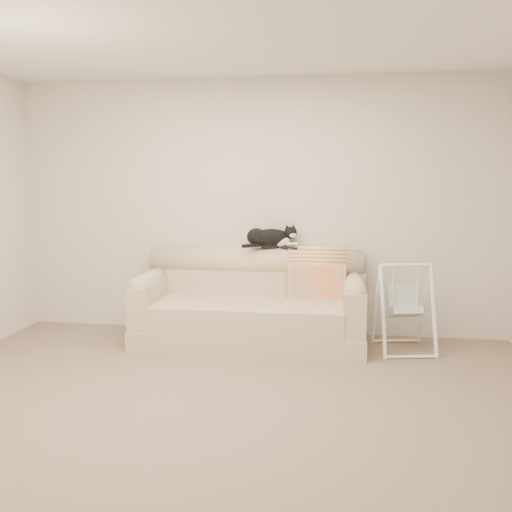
% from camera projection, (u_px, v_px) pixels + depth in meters
% --- Properties ---
extents(ground_plane, '(5.00, 5.00, 0.00)m').
position_uv_depth(ground_plane, '(219.00, 405.00, 4.06)').
color(ground_plane, '#705D4D').
rests_on(ground_plane, ground).
extents(room_shell, '(5.04, 4.04, 2.60)m').
position_uv_depth(room_shell, '(217.00, 189.00, 3.84)').
color(room_shell, beige).
rests_on(room_shell, ground).
extents(sofa, '(2.20, 0.93, 0.90)m').
position_uv_depth(sofa, '(251.00, 306.00, 5.59)').
color(sofa, tan).
rests_on(sofa, ground).
extents(remote_a, '(0.19, 0.10, 0.03)m').
position_uv_depth(remote_a, '(270.00, 247.00, 5.72)').
color(remote_a, black).
rests_on(remote_a, sofa).
extents(remote_b, '(0.18, 0.11, 0.02)m').
position_uv_depth(remote_b, '(289.00, 248.00, 5.67)').
color(remote_b, black).
rests_on(remote_b, sofa).
extents(tuxedo_cat, '(0.56, 0.40, 0.23)m').
position_uv_depth(tuxedo_cat, '(270.00, 237.00, 5.70)').
color(tuxedo_cat, black).
rests_on(tuxedo_cat, sofa).
extents(throw_blanket, '(0.57, 0.38, 0.58)m').
position_uv_depth(throw_blanket, '(317.00, 266.00, 5.67)').
color(throw_blanket, '#D26120').
rests_on(throw_blanket, sofa).
extents(baby_swing, '(0.59, 0.62, 0.83)m').
position_uv_depth(baby_swing, '(404.00, 307.00, 5.28)').
color(baby_swing, white).
rests_on(baby_swing, ground).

